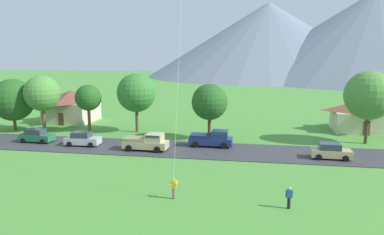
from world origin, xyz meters
TOP-DOWN VIEW (x-y plane):
  - road_strip at (0.00, 26.72)m, footprint 160.00×7.70m
  - mountain_west_ridge at (55.15, 155.88)m, footprint 119.20×119.20m
  - mountain_east_ridge at (11.46, 167.11)m, footprint 111.87×111.87m
  - house_leftmost at (-23.02, 41.54)m, footprint 7.72×7.80m
  - house_left_center at (22.18, 41.61)m, footprint 8.31×6.68m
  - tree_near_left at (-23.04, 33.16)m, footprint 5.09×5.09m
  - tree_left_of_center at (1.09, 32.41)m, footprint 4.73×4.73m
  - tree_center at (-9.78, 35.33)m, footprint 5.49×5.49m
  - tree_right_of_center at (-16.46, 33.98)m, footprint 3.71×3.71m
  - tree_near_right at (20.82, 33.59)m, footprint 6.07×6.07m
  - tree_far_right at (-27.82, 33.29)m, footprint 6.10×6.10m
  - parked_car_green_west_end at (-20.43, 26.98)m, footprint 4.24×2.16m
  - parked_car_tan_mid_west at (15.12, 25.47)m, footprint 4.24×2.15m
  - parked_car_silver_mid_east at (-13.83, 26.32)m, footprint 4.27×2.21m
  - pickup_truck_sand_west_side at (-5.41, 25.51)m, footprint 5.25×2.43m
  - pickup_truck_navy_east_side at (1.90, 28.58)m, footprint 5.22×2.37m
  - watcher_person at (9.67, 11.37)m, footprint 0.56×0.24m

SIDE VIEW (x-z plane):
  - road_strip at x=0.00m, z-range 0.00..0.08m
  - parked_car_green_west_end at x=-20.43m, z-range 0.03..1.71m
  - parked_car_tan_mid_west at x=15.12m, z-range 0.03..1.71m
  - parked_car_silver_mid_east at x=-13.83m, z-range 0.03..1.71m
  - watcher_person at x=9.67m, z-range 0.04..1.71m
  - pickup_truck_sand_west_side at x=-5.41m, z-range 0.06..2.06m
  - pickup_truck_navy_east_side at x=1.90m, z-range 0.06..2.06m
  - house_left_center at x=22.18m, z-range 0.08..4.58m
  - house_leftmost at x=-23.02m, z-range 0.09..5.23m
  - tree_far_right at x=-27.82m, z-range 0.74..8.33m
  - tree_right_of_center at x=-16.46m, z-range 1.53..8.39m
  - tree_left_of_center at x=1.09m, z-range 1.30..8.67m
  - tree_near_left at x=-23.04m, z-range 1.51..9.67m
  - tree_center at x=-9.78m, z-range 1.45..9.89m
  - tree_near_right at x=20.82m, z-range 1.54..10.71m
  - mountain_east_ridge at x=11.46m, z-range 0.00..34.02m
  - mountain_west_ridge at x=55.15m, z-range 0.00..36.88m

